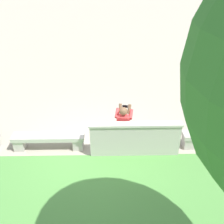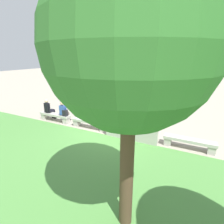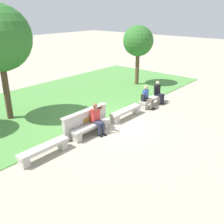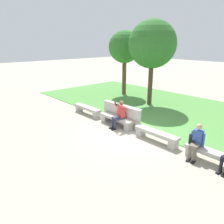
{
  "view_description": "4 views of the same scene",
  "coord_description": "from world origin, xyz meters",
  "px_view_note": "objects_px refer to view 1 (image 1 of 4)",
  "views": [
    {
      "loc": [
        -0.46,
        6.1,
        4.57
      ],
      "look_at": [
        -0.6,
        -0.47,
        0.91
      ],
      "focal_mm": 42.0,
      "sensor_mm": 36.0,
      "label": 1
    },
    {
      "loc": [
        -3.61,
        7.1,
        3.66
      ],
      "look_at": [
        -0.01,
        -0.19,
        1.02
      ],
      "focal_mm": 28.0,
      "sensor_mm": 36.0,
      "label": 2
    },
    {
      "loc": [
        -8.27,
        -7.19,
        5.01
      ],
      "look_at": [
        -0.45,
        -0.52,
        0.93
      ],
      "focal_mm": 42.0,
      "sensor_mm": 36.0,
      "label": 3
    },
    {
      "loc": [
        6.11,
        -6.89,
        3.95
      ],
      "look_at": [
        -0.85,
        -0.6,
        0.92
      ],
      "focal_mm": 35.0,
      "sensor_mm": 36.0,
      "label": 4
    }
  ],
  "objects_px": {
    "bench_main": "(217,137)",
    "person_photographer": "(124,124)",
    "bench_mid": "(49,140)",
    "bench_near": "(134,138)"
  },
  "relations": [
    {
      "from": "person_photographer",
      "to": "bench_mid",
      "type": "bearing_deg",
      "value": 2.05
    },
    {
      "from": "person_photographer",
      "to": "bench_near",
      "type": "bearing_deg",
      "value": 164.84
    },
    {
      "from": "bench_main",
      "to": "person_photographer",
      "type": "xyz_separation_m",
      "value": [
        2.68,
        -0.08,
        0.43
      ]
    },
    {
      "from": "bench_main",
      "to": "bench_near",
      "type": "relative_size",
      "value": 1.0
    },
    {
      "from": "bench_main",
      "to": "bench_mid",
      "type": "height_order",
      "value": "same"
    },
    {
      "from": "bench_main",
      "to": "bench_mid",
      "type": "bearing_deg",
      "value": 0.0
    },
    {
      "from": "bench_near",
      "to": "bench_mid",
      "type": "height_order",
      "value": "same"
    },
    {
      "from": "bench_main",
      "to": "bench_near",
      "type": "bearing_deg",
      "value": 0.0
    },
    {
      "from": "bench_main",
      "to": "person_photographer",
      "type": "relative_size",
      "value": 1.52
    },
    {
      "from": "bench_main",
      "to": "person_photographer",
      "type": "distance_m",
      "value": 2.72
    }
  ]
}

